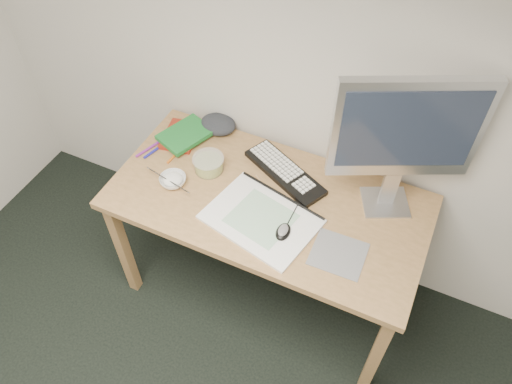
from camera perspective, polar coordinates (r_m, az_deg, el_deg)
desk at (r=2.26m, az=1.31°, el=-2.20°), size 1.40×0.70×0.75m
mousepad at (r=2.05m, az=9.39°, el=-6.99°), size 0.22×0.20×0.00m
sketchpad at (r=2.12m, az=0.58°, el=-3.11°), size 0.52×0.42×0.01m
keyboard at (r=2.29m, az=3.32°, el=2.23°), size 0.44×0.31×0.03m
monitor at (r=1.97m, az=16.80°, el=6.46°), size 0.53×0.28×0.66m
mouse at (r=2.06m, az=3.13°, el=-4.40°), size 0.06×0.10×0.03m
rice_bowl at (r=2.28m, az=-9.47°, el=1.31°), size 0.14×0.14×0.04m
chopsticks at (r=2.25m, az=-10.03°, el=1.35°), size 0.24×0.07×0.02m
fruit_tub at (r=2.30m, az=-5.44°, el=3.23°), size 0.19×0.19×0.07m
book_red at (r=2.49m, az=-8.59°, el=6.37°), size 0.20×0.24×0.02m
book_green at (r=2.46m, az=-8.07°, el=6.52°), size 0.25×0.29×0.02m
cloth_lump at (r=2.50m, az=-4.36°, el=7.72°), size 0.17×0.15×0.06m
pencil_pink at (r=2.21m, az=1.72°, el=-0.27°), size 0.17×0.06×0.01m
pencil_tan at (r=2.23m, az=1.17°, el=0.30°), size 0.16×0.13×0.01m
pencil_black at (r=2.23m, az=5.63°, el=-0.05°), size 0.18×0.05×0.01m
marker_blue at (r=2.44m, az=-11.47°, el=4.71°), size 0.05×0.14×0.01m
marker_orange at (r=2.41m, az=-9.18°, el=4.25°), size 0.02×0.13×0.01m
marker_purple at (r=2.46m, az=-12.27°, el=4.81°), size 0.06×0.14×0.01m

